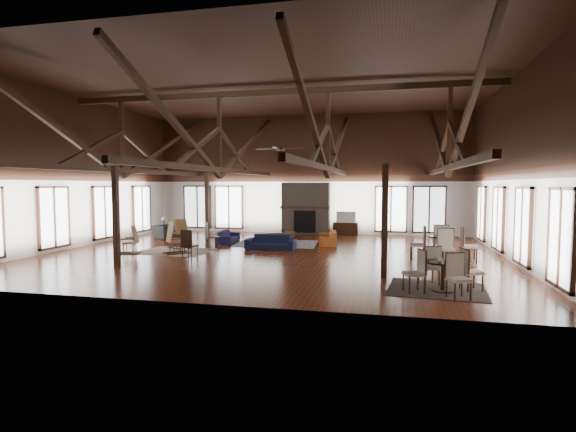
% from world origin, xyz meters
% --- Properties ---
extents(floor, '(16.00, 16.00, 0.00)m').
position_xyz_m(floor, '(0.00, 0.00, 0.00)').
color(floor, '#5F2414').
rests_on(floor, ground).
extents(ceiling, '(16.00, 14.00, 0.02)m').
position_xyz_m(ceiling, '(0.00, 0.00, 6.00)').
color(ceiling, black).
rests_on(ceiling, wall_back).
extents(wall_back, '(16.00, 0.02, 6.00)m').
position_xyz_m(wall_back, '(0.00, 7.00, 3.00)').
color(wall_back, silver).
rests_on(wall_back, floor).
extents(wall_front, '(16.00, 0.02, 6.00)m').
position_xyz_m(wall_front, '(0.00, -7.00, 3.00)').
color(wall_front, silver).
rests_on(wall_front, floor).
extents(wall_left, '(0.02, 14.00, 6.00)m').
position_xyz_m(wall_left, '(-8.00, 0.00, 3.00)').
color(wall_left, silver).
rests_on(wall_left, floor).
extents(wall_right, '(0.02, 14.00, 6.00)m').
position_xyz_m(wall_right, '(8.00, 0.00, 3.00)').
color(wall_right, silver).
rests_on(wall_right, floor).
extents(roof_truss, '(15.60, 14.07, 3.14)m').
position_xyz_m(roof_truss, '(0.00, 0.00, 4.03)').
color(roof_truss, black).
rests_on(roof_truss, wall_back).
extents(post_grid, '(8.16, 7.16, 3.05)m').
position_xyz_m(post_grid, '(0.00, 0.00, 1.52)').
color(post_grid, black).
rests_on(post_grid, floor).
extents(fireplace, '(2.50, 0.69, 2.60)m').
position_xyz_m(fireplace, '(0.00, 6.67, 1.29)').
color(fireplace, '#64594C').
rests_on(fireplace, floor).
extents(ceiling_fan, '(1.60, 1.60, 0.75)m').
position_xyz_m(ceiling_fan, '(0.50, -1.00, 3.73)').
color(ceiling_fan, black).
rests_on(ceiling_fan, roof_truss).
extents(sofa_navy_front, '(1.92, 0.76, 0.56)m').
position_xyz_m(sofa_navy_front, '(-0.35, 1.06, 0.28)').
color(sofa_navy_front, '#131835').
rests_on(sofa_navy_front, floor).
extents(sofa_navy_left, '(1.74, 0.79, 0.49)m').
position_xyz_m(sofa_navy_left, '(-2.71, 2.75, 0.25)').
color(sofa_navy_left, '#15163A').
rests_on(sofa_navy_left, floor).
extents(sofa_orange, '(1.93, 0.98, 0.54)m').
position_xyz_m(sofa_orange, '(1.61, 3.03, 0.27)').
color(sofa_orange, '#B35722').
rests_on(sofa_orange, floor).
extents(coffee_table, '(1.38, 0.90, 0.49)m').
position_xyz_m(coffee_table, '(-0.38, 2.72, 0.43)').
color(coffee_table, brown).
rests_on(coffee_table, floor).
extents(vase, '(0.23, 0.23, 0.18)m').
position_xyz_m(vase, '(-0.23, 2.66, 0.58)').
color(vase, '#B2B2B2').
rests_on(vase, coffee_table).
extents(armchair, '(1.23, 1.16, 0.64)m').
position_xyz_m(armchair, '(-5.98, 3.27, 0.32)').
color(armchair, '#272729').
rests_on(armchair, floor).
extents(side_table_lamp, '(0.41, 0.41, 1.06)m').
position_xyz_m(side_table_lamp, '(-6.35, 3.83, 0.40)').
color(side_table_lamp, black).
rests_on(side_table_lamp, floor).
extents(rocking_chair_a, '(1.01, 0.88, 1.16)m').
position_xyz_m(rocking_chair_a, '(-3.82, 0.38, 0.55)').
color(rocking_chair_a, brown).
rests_on(rocking_chair_a, floor).
extents(rocking_chair_b, '(0.98, 0.99, 1.18)m').
position_xyz_m(rocking_chair_b, '(-3.44, -0.87, 0.55)').
color(rocking_chair_b, brown).
rests_on(rocking_chair_b, floor).
extents(rocking_chair_c, '(0.87, 0.61, 1.01)m').
position_xyz_m(rocking_chair_c, '(-4.96, -1.11, 0.48)').
color(rocking_chair_c, brown).
rests_on(rocking_chair_c, floor).
extents(side_chair_a, '(0.64, 0.64, 1.07)m').
position_xyz_m(side_chair_a, '(-2.58, 0.37, 0.62)').
color(side_chair_a, black).
rests_on(side_chair_a, floor).
extents(side_chair_b, '(0.49, 0.49, 1.02)m').
position_xyz_m(side_chair_b, '(-2.35, -2.02, 0.59)').
color(side_chair_b, black).
rests_on(side_chair_b, floor).
extents(cafe_table_near, '(1.92, 1.92, 0.99)m').
position_xyz_m(cafe_table_near, '(5.36, -4.74, 0.49)').
color(cafe_table_near, black).
rests_on(cafe_table_near, floor).
extents(cafe_table_far, '(2.13, 2.13, 1.12)m').
position_xyz_m(cafe_table_far, '(5.87, -0.21, 0.56)').
color(cafe_table_far, black).
rests_on(cafe_table_far, floor).
extents(cup_near, '(0.11, 0.11, 0.09)m').
position_xyz_m(cup_near, '(5.29, -4.79, 0.76)').
color(cup_near, '#B2B2B2').
rests_on(cup_near, cafe_table_near).
extents(cup_far, '(0.14, 0.14, 0.11)m').
position_xyz_m(cup_far, '(5.79, -0.25, 0.86)').
color(cup_far, '#B2B2B2').
rests_on(cup_far, cafe_table_far).
extents(tv_console, '(1.22, 0.46, 0.61)m').
position_xyz_m(tv_console, '(2.01, 6.75, 0.30)').
color(tv_console, black).
rests_on(tv_console, floor).
extents(television, '(0.97, 0.16, 0.55)m').
position_xyz_m(television, '(2.03, 6.75, 0.89)').
color(television, '#B2B2B2').
rests_on(television, tv_console).
extents(rug_tan, '(2.80, 2.28, 0.01)m').
position_xyz_m(rug_tan, '(-3.70, -0.31, 0.01)').
color(rug_tan, tan).
rests_on(rug_tan, floor).
extents(rug_navy, '(3.55, 2.79, 0.01)m').
position_xyz_m(rug_navy, '(-0.51, 2.62, 0.01)').
color(rug_navy, '#161F3F').
rests_on(rug_navy, floor).
extents(rug_dark, '(2.43, 2.25, 0.01)m').
position_xyz_m(rug_dark, '(5.26, -4.55, 0.01)').
color(rug_dark, black).
rests_on(rug_dark, floor).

